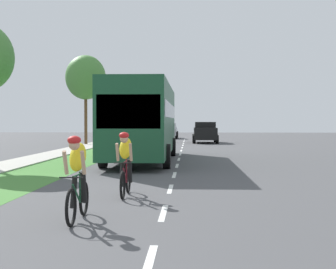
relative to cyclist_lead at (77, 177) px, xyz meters
The scene contains 10 objects.
ground_plane 12.77m from the cyclist_lead, 83.10° to the left, with size 120.00×120.00×0.00m, color #4C4C4F.
grass_verge 13.10m from the cyclist_lead, 104.58° to the left, with size 2.47×70.00×0.01m, color #478438.
sidewalk_concrete 13.80m from the cyclist_lead, 113.30° to the left, with size 1.84×70.00×0.10m, color #B2ADA3.
lane_markings_center 16.74m from the cyclist_lead, 84.74° to the left, with size 0.12×54.30×0.01m.
cyclist_lead is the anchor object (origin of this frame).
cyclist_trailing 3.06m from the cyclist_lead, 80.82° to the left, with size 0.42×1.72×1.58m.
bus_dark_green 13.97m from the cyclist_lead, 90.33° to the left, with size 2.78×11.60×3.48m.
suv_black 33.53m from the cyclist_lead, 84.22° to the left, with size 2.15×4.70×1.79m.
pickup_silver 43.94m from the cyclist_lead, 90.43° to the left, with size 2.22×5.10×1.64m.
street_tree_far 30.47m from the cyclist_lead, 101.72° to the left, with size 3.16×3.16×7.04m.
Camera 1 is at (0.52, -1.54, 1.83)m, focal length 52.61 mm.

